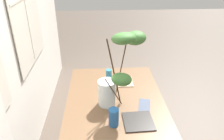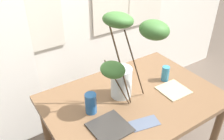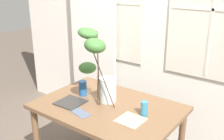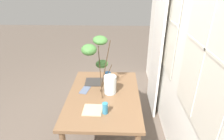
{
  "view_description": "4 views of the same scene",
  "coord_description": "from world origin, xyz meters",
  "px_view_note": "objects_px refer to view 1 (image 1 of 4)",
  "views": [
    {
      "loc": [
        -1.64,
        0.13,
        1.89
      ],
      "look_at": [
        -0.03,
        0.03,
        1.05
      ],
      "focal_mm": 35.27,
      "sensor_mm": 36.0,
      "label": 1
    },
    {
      "loc": [
        -0.9,
        -1.07,
        1.84
      ],
      "look_at": [
        -0.12,
        0.1,
        0.96
      ],
      "focal_mm": 38.59,
      "sensor_mm": 36.0,
      "label": 2
    },
    {
      "loc": [
        1.32,
        -1.73,
        1.84
      ],
      "look_at": [
        0.0,
        0.06,
        1.05
      ],
      "focal_mm": 43.08,
      "sensor_mm": 36.0,
      "label": 3
    },
    {
      "loc": [
        1.98,
        0.17,
        2.03
      ],
      "look_at": [
        -0.12,
        0.1,
        1.01
      ],
      "focal_mm": 30.47,
      "sensor_mm": 36.0,
      "label": 4
    }
  ],
  "objects_px": {
    "drinking_glass_blue_left": "(114,117)",
    "plate_square_left": "(138,121)",
    "dining_table": "(115,107)",
    "vase_with_branches": "(118,71)",
    "plate_square_right": "(123,82)",
    "drinking_glass_blue_right": "(109,75)"
  },
  "relations": [
    {
      "from": "vase_with_branches",
      "to": "plate_square_right",
      "type": "xyz_separation_m",
      "value": [
        0.4,
        -0.09,
        -0.34
      ]
    },
    {
      "from": "drinking_glass_blue_left",
      "to": "plate_square_right",
      "type": "bearing_deg",
      "value": -11.99
    },
    {
      "from": "dining_table",
      "to": "drinking_glass_blue_left",
      "type": "relative_size",
      "value": 8.61
    },
    {
      "from": "dining_table",
      "to": "plate_square_right",
      "type": "distance_m",
      "value": 0.34
    },
    {
      "from": "drinking_glass_blue_right",
      "to": "plate_square_right",
      "type": "distance_m",
      "value": 0.16
    },
    {
      "from": "drinking_glass_blue_right",
      "to": "vase_with_branches",
      "type": "bearing_deg",
      "value": -173.19
    },
    {
      "from": "drinking_glass_blue_right",
      "to": "dining_table",
      "type": "bearing_deg",
      "value": -173.38
    },
    {
      "from": "vase_with_branches",
      "to": "plate_square_right",
      "type": "height_order",
      "value": "vase_with_branches"
    },
    {
      "from": "plate_square_left",
      "to": "plate_square_right",
      "type": "relative_size",
      "value": 1.13
    },
    {
      "from": "dining_table",
      "to": "plate_square_left",
      "type": "height_order",
      "value": "plate_square_left"
    },
    {
      "from": "drinking_glass_blue_right",
      "to": "plate_square_right",
      "type": "bearing_deg",
      "value": -106.52
    },
    {
      "from": "drinking_glass_blue_left",
      "to": "plate_square_right",
      "type": "relative_size",
      "value": 0.71
    },
    {
      "from": "dining_table",
      "to": "vase_with_branches",
      "type": "xyz_separation_m",
      "value": [
        -0.09,
        -0.01,
        0.43
      ]
    },
    {
      "from": "drinking_glass_blue_right",
      "to": "plate_square_right",
      "type": "xyz_separation_m",
      "value": [
        -0.04,
        -0.14,
        -0.06
      ]
    },
    {
      "from": "drinking_glass_blue_left",
      "to": "drinking_glass_blue_right",
      "type": "bearing_deg",
      "value": 0.35
    },
    {
      "from": "drinking_glass_blue_left",
      "to": "plate_square_left",
      "type": "height_order",
      "value": "drinking_glass_blue_left"
    },
    {
      "from": "dining_table",
      "to": "drinking_glass_blue_right",
      "type": "bearing_deg",
      "value": 6.62
    },
    {
      "from": "drinking_glass_blue_left",
      "to": "drinking_glass_blue_right",
      "type": "relative_size",
      "value": 1.17
    },
    {
      "from": "vase_with_branches",
      "to": "drinking_glass_blue_left",
      "type": "relative_size",
      "value": 4.86
    },
    {
      "from": "plate_square_right",
      "to": "plate_square_left",
      "type": "bearing_deg",
      "value": -174.51
    },
    {
      "from": "vase_with_branches",
      "to": "plate_square_left",
      "type": "xyz_separation_m",
      "value": [
        -0.22,
        -0.15,
        -0.33
      ]
    },
    {
      "from": "drinking_glass_blue_right",
      "to": "plate_square_right",
      "type": "height_order",
      "value": "drinking_glass_blue_right"
    }
  ]
}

